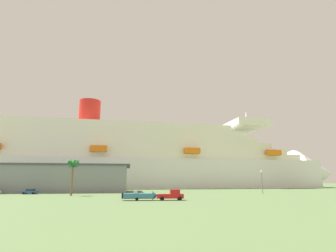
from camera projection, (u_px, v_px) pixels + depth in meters
name	position (u px, v px, depth m)	size (l,w,h in m)	color
ground_plane	(147.00, 191.00, 108.45)	(600.00, 600.00, 0.00)	#567042
cruise_ship	(146.00, 162.00, 147.13)	(239.53, 44.15, 53.39)	white
terminal_building	(49.00, 178.00, 97.74)	(58.60, 22.92, 9.83)	gray
pickup_truck	(171.00, 195.00, 56.57)	(5.69, 2.49, 2.20)	red
small_boat_on_trailer	(142.00, 196.00, 55.92)	(8.69, 2.36, 2.15)	#595960
palm_tree	(73.00, 167.00, 74.47)	(3.58, 3.40, 9.86)	brown
street_lamp	(262.00, 178.00, 83.94)	(0.56, 0.56, 7.18)	slate
parked_car_green_wagon	(98.00, 190.00, 90.26)	(4.81, 2.63, 1.58)	#2D723F
parked_car_blue_suv	(30.00, 191.00, 81.60)	(4.37, 2.24, 1.58)	#264C99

